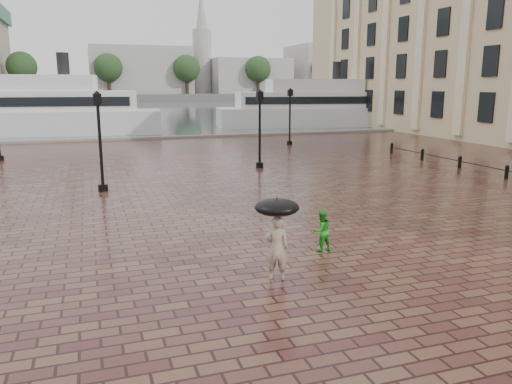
# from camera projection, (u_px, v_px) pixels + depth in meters

# --- Properties ---
(ground) EXTENTS (300.00, 300.00, 0.00)m
(ground) POSITION_uv_depth(u_px,v_px,m) (314.00, 241.00, 15.57)
(ground) COLOR #3A1B1A
(ground) RESTS_ON ground
(harbour_water) EXTENTS (240.00, 240.00, 0.00)m
(harbour_water) POSITION_uv_depth(u_px,v_px,m) (121.00, 109.00, 100.84)
(harbour_water) COLOR #414A4F
(harbour_water) RESTS_ON ground
(quay_edge) EXTENTS (80.00, 0.60, 0.30)m
(quay_edge) POSITION_uv_depth(u_px,v_px,m) (164.00, 138.00, 45.23)
(quay_edge) COLOR slate
(quay_edge) RESTS_ON ground
(far_shore) EXTENTS (300.00, 60.00, 2.00)m
(far_shore) POSITION_uv_depth(u_px,v_px,m) (107.00, 96.00, 163.65)
(far_shore) COLOR #4C4C47
(far_shore) RESTS_ON ground
(distant_skyline) EXTENTS (102.50, 22.00, 33.00)m
(distant_skyline) POSITION_uv_depth(u_px,v_px,m) (255.00, 70.00, 167.54)
(distant_skyline) COLOR #9C9993
(distant_skyline) RESTS_ON ground
(far_trees) EXTENTS (188.00, 8.00, 13.50)m
(far_trees) POSITION_uv_depth(u_px,v_px,m) (108.00, 68.00, 141.49)
(far_trees) COLOR #2D2119
(far_trees) RESTS_ON ground
(bollard_row) EXTENTS (0.22, 21.22, 0.73)m
(bollard_row) POSITION_uv_depth(u_px,v_px,m) (507.00, 171.00, 25.86)
(bollard_row) COLOR black
(bollard_row) RESTS_ON ground
(street_lamps) EXTENTS (21.44, 14.44, 4.40)m
(street_lamps) POSITION_uv_depth(u_px,v_px,m) (173.00, 125.00, 30.84)
(street_lamps) COLOR black
(street_lamps) RESTS_ON ground
(adult_pedestrian) EXTENTS (0.70, 0.57, 1.65)m
(adult_pedestrian) POSITION_uv_depth(u_px,v_px,m) (277.00, 248.00, 12.39)
(adult_pedestrian) COLOR gray
(adult_pedestrian) RESTS_ON ground
(child_pedestrian) EXTENTS (0.67, 0.56, 1.24)m
(child_pedestrian) POSITION_uv_depth(u_px,v_px,m) (321.00, 231.00, 14.58)
(child_pedestrian) COLOR #1D981C
(child_pedestrian) RESTS_ON ground
(ferry_near) EXTENTS (24.29, 8.59, 7.80)m
(ferry_near) POSITION_uv_depth(u_px,v_px,m) (36.00, 110.00, 48.36)
(ferry_near) COLOR #BEBEBE
(ferry_near) RESTS_ON ground
(ferry_far) EXTENTS (23.00, 8.37, 7.37)m
(ferry_far) POSITION_uv_depth(u_px,v_px,m) (314.00, 107.00, 58.29)
(ferry_far) COLOR #BEBEBE
(ferry_far) RESTS_ON ground
(umbrella) EXTENTS (1.10, 1.10, 1.13)m
(umbrella) POSITION_uv_depth(u_px,v_px,m) (277.00, 207.00, 12.17)
(umbrella) COLOR black
(umbrella) RESTS_ON ground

